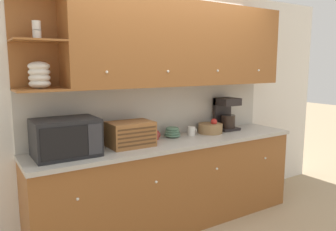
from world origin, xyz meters
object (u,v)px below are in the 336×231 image
object	(u,v)px
wine_bottle	(99,135)
mug_blue_second	(155,135)
microwave	(66,138)
bowl_stack_on_counter	(172,132)
mug	(192,131)
fruit_basket	(210,128)
coffee_maker	(226,114)
bread_box	(130,134)

from	to	relation	value
wine_bottle	mug_blue_second	bearing A→B (deg)	1.37
microwave	mug_blue_second	bearing A→B (deg)	7.85
bowl_stack_on_counter	mug	world-z (taller)	bowl_stack_on_counter
wine_bottle	fruit_basket	bearing A→B (deg)	-1.33
microwave	mug	xyz separation A→B (m)	(1.45, 0.11, -0.12)
wine_bottle	bowl_stack_on_counter	world-z (taller)	wine_bottle
microwave	wine_bottle	world-z (taller)	microwave
bowl_stack_on_counter	fruit_basket	size ratio (longest dim) A/B	0.64
wine_bottle	mug_blue_second	world-z (taller)	wine_bottle
bowl_stack_on_counter	coffee_maker	world-z (taller)	coffee_maker
microwave	bread_box	distance (m)	0.64
wine_bottle	fruit_basket	world-z (taller)	wine_bottle
mug	microwave	bearing A→B (deg)	-175.69
mug_blue_second	fruit_basket	bearing A→B (deg)	-3.71
wine_bottle	mug	bearing A→B (deg)	-0.58
bowl_stack_on_counter	microwave	bearing A→B (deg)	-173.30
bread_box	coffee_maker	size ratio (longest dim) A/B	1.10
bread_box	bowl_stack_on_counter	bearing A→B (deg)	12.20
wine_bottle	bowl_stack_on_counter	xyz separation A→B (m)	(0.86, 0.02, -0.08)
bread_box	bowl_stack_on_counter	world-z (taller)	bread_box
mug_blue_second	coffee_maker	bearing A→B (deg)	0.99
bread_box	fruit_basket	xyz separation A→B (m)	(1.08, 0.07, -0.06)
fruit_basket	mug_blue_second	bearing A→B (deg)	176.29
mug	wine_bottle	bearing A→B (deg)	179.42
microwave	bowl_stack_on_counter	bearing A→B (deg)	6.70
mug_blue_second	coffee_maker	size ratio (longest dim) A/B	0.24
bread_box	bowl_stack_on_counter	size ratio (longest dim) A/B	2.38
mug_blue_second	bowl_stack_on_counter	size ratio (longest dim) A/B	0.52
microwave	mug	size ratio (longest dim) A/B	5.52
mug_blue_second	fruit_basket	world-z (taller)	fruit_basket
microwave	fruit_basket	world-z (taller)	microwave
bowl_stack_on_counter	mug	bearing A→B (deg)	-7.65
microwave	coffee_maker	bearing A→B (deg)	4.38
mug_blue_second	mug	size ratio (longest dim) A/B	0.96
mug	bowl_stack_on_counter	bearing A→B (deg)	172.35
microwave	fruit_basket	bearing A→B (deg)	2.97
mug	mug_blue_second	bearing A→B (deg)	176.74
wine_bottle	bread_box	xyz separation A→B (m)	(0.29, -0.10, -0.01)
bread_box	mug_blue_second	size ratio (longest dim) A/B	4.56
microwave	bread_box	xyz separation A→B (m)	(0.64, 0.02, -0.04)
bowl_stack_on_counter	coffee_maker	xyz separation A→B (m)	(0.80, 0.01, 0.14)
wine_bottle	bread_box	world-z (taller)	wine_bottle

